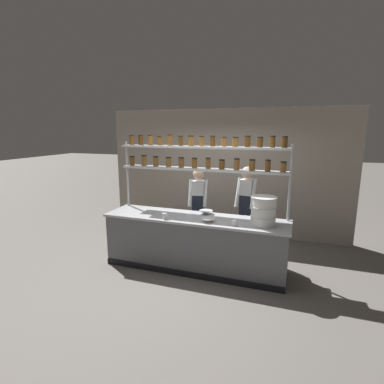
{
  "coord_description": "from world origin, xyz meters",
  "views": [
    {
      "loc": [
        1.57,
        -4.58,
        2.37
      ],
      "look_at": [
        -0.13,
        0.2,
        1.3
      ],
      "focal_mm": 28.0,
      "sensor_mm": 36.0,
      "label": 1
    }
  ],
  "objects_px": {
    "chef_left": "(198,204)",
    "serving_cup_by_board": "(235,223)",
    "chef_center": "(246,205)",
    "spice_shelf_unit": "(201,159)",
    "container_stack": "(263,211)",
    "prep_bowl_near_left": "(208,220)",
    "serving_cup_front": "(165,216)",
    "prep_bowl_center_front": "(206,212)"
  },
  "relations": [
    {
      "from": "serving_cup_by_board",
      "to": "chef_left",
      "type": "bearing_deg",
      "value": 132.58
    },
    {
      "from": "prep_bowl_near_left",
      "to": "serving_cup_front",
      "type": "distance_m",
      "value": 0.73
    },
    {
      "from": "prep_bowl_center_front",
      "to": "serving_cup_by_board",
      "type": "relative_size",
      "value": 2.63
    },
    {
      "from": "chef_center",
      "to": "prep_bowl_center_front",
      "type": "distance_m",
      "value": 0.85
    },
    {
      "from": "prep_bowl_near_left",
      "to": "serving_cup_front",
      "type": "xyz_separation_m",
      "value": [
        -0.73,
        -0.08,
        0.02
      ]
    },
    {
      "from": "spice_shelf_unit",
      "to": "serving_cup_by_board",
      "type": "bearing_deg",
      "value": -37.58
    },
    {
      "from": "chef_left",
      "to": "chef_center",
      "type": "height_order",
      "value": "chef_center"
    },
    {
      "from": "prep_bowl_near_left",
      "to": "serving_cup_by_board",
      "type": "bearing_deg",
      "value": -5.46
    },
    {
      "from": "chef_left",
      "to": "serving_cup_by_board",
      "type": "distance_m",
      "value": 1.36
    },
    {
      "from": "chef_left",
      "to": "chef_center",
      "type": "distance_m",
      "value": 0.92
    },
    {
      "from": "spice_shelf_unit",
      "to": "serving_cup_by_board",
      "type": "relative_size",
      "value": 33.11
    },
    {
      "from": "prep_bowl_near_left",
      "to": "container_stack",
      "type": "bearing_deg",
      "value": 9.68
    },
    {
      "from": "prep_bowl_center_front",
      "to": "serving_cup_by_board",
      "type": "xyz_separation_m",
      "value": [
        0.6,
        -0.46,
        0.01
      ]
    },
    {
      "from": "prep_bowl_near_left",
      "to": "chef_center",
      "type": "bearing_deg",
      "value": 67.37
    },
    {
      "from": "chef_center",
      "to": "serving_cup_front",
      "type": "distance_m",
      "value": 1.6
    },
    {
      "from": "chef_center",
      "to": "spice_shelf_unit",
      "type": "bearing_deg",
      "value": -136.96
    },
    {
      "from": "spice_shelf_unit",
      "to": "chef_center",
      "type": "bearing_deg",
      "value": 35.54
    },
    {
      "from": "spice_shelf_unit",
      "to": "prep_bowl_near_left",
      "type": "height_order",
      "value": "spice_shelf_unit"
    },
    {
      "from": "container_stack",
      "to": "prep_bowl_center_front",
      "type": "height_order",
      "value": "container_stack"
    },
    {
      "from": "container_stack",
      "to": "prep_bowl_near_left",
      "type": "distance_m",
      "value": 0.87
    },
    {
      "from": "spice_shelf_unit",
      "to": "chef_left",
      "type": "bearing_deg",
      "value": 113.94
    },
    {
      "from": "spice_shelf_unit",
      "to": "chef_center",
      "type": "relative_size",
      "value": 1.76
    },
    {
      "from": "spice_shelf_unit",
      "to": "serving_cup_front",
      "type": "bearing_deg",
      "value": -126.43
    },
    {
      "from": "container_stack",
      "to": "chef_center",
      "type": "bearing_deg",
      "value": 114.8
    },
    {
      "from": "container_stack",
      "to": "serving_cup_by_board",
      "type": "height_order",
      "value": "container_stack"
    },
    {
      "from": "chef_center",
      "to": "prep_bowl_near_left",
      "type": "distance_m",
      "value": 1.11
    },
    {
      "from": "chef_left",
      "to": "serving_cup_by_board",
      "type": "xyz_separation_m",
      "value": [
        0.92,
        -1.0,
        0.03
      ]
    },
    {
      "from": "container_stack",
      "to": "serving_cup_front",
      "type": "distance_m",
      "value": 1.59
    },
    {
      "from": "spice_shelf_unit",
      "to": "chef_center",
      "type": "xyz_separation_m",
      "value": [
        0.72,
        0.51,
        -0.87
      ]
    },
    {
      "from": "serving_cup_by_board",
      "to": "prep_bowl_near_left",
      "type": "bearing_deg",
      "value": 174.54
    },
    {
      "from": "serving_cup_front",
      "to": "container_stack",
      "type": "bearing_deg",
      "value": 8.09
    },
    {
      "from": "chef_left",
      "to": "prep_bowl_near_left",
      "type": "height_order",
      "value": "chef_left"
    },
    {
      "from": "prep_bowl_center_front",
      "to": "chef_left",
      "type": "bearing_deg",
      "value": 120.73
    },
    {
      "from": "prep_bowl_center_front",
      "to": "serving_cup_front",
      "type": "xyz_separation_m",
      "value": [
        -0.56,
        -0.5,
        0.02
      ]
    },
    {
      "from": "prep_bowl_center_front",
      "to": "serving_cup_front",
      "type": "height_order",
      "value": "serving_cup_front"
    },
    {
      "from": "serving_cup_front",
      "to": "prep_bowl_near_left",
      "type": "bearing_deg",
      "value": 6.25
    },
    {
      "from": "spice_shelf_unit",
      "to": "container_stack",
      "type": "relative_size",
      "value": 6.74
    },
    {
      "from": "container_stack",
      "to": "serving_cup_by_board",
      "type": "bearing_deg",
      "value": -155.46
    },
    {
      "from": "chef_left",
      "to": "prep_bowl_center_front",
      "type": "relative_size",
      "value": 6.84
    },
    {
      "from": "chef_center",
      "to": "container_stack",
      "type": "distance_m",
      "value": 0.99
    },
    {
      "from": "chef_left",
      "to": "serving_cup_front",
      "type": "distance_m",
      "value": 1.07
    },
    {
      "from": "chef_left",
      "to": "serving_cup_by_board",
      "type": "height_order",
      "value": "chef_left"
    }
  ]
}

